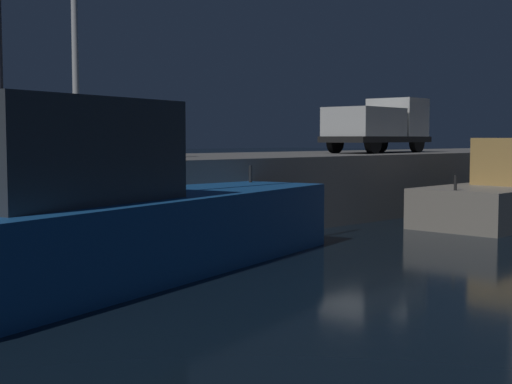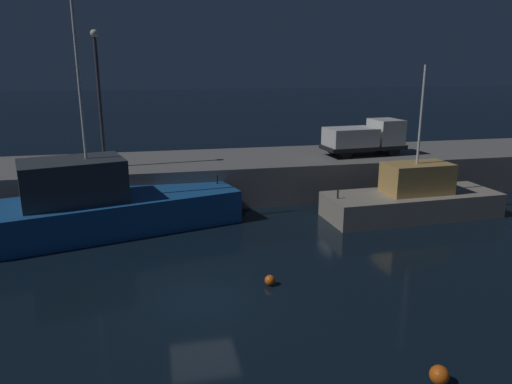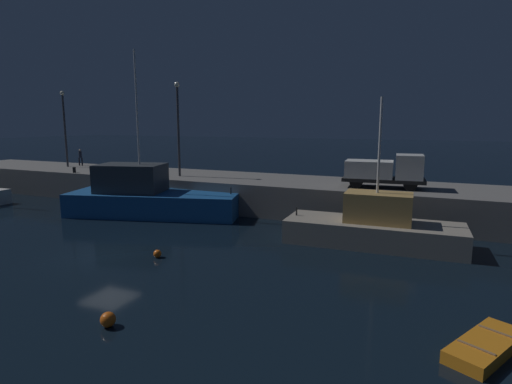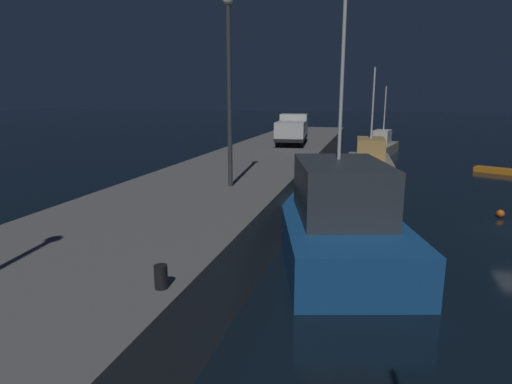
{
  "view_description": "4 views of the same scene",
  "coord_description": "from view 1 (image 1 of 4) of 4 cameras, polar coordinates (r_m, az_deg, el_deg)",
  "views": [
    {
      "loc": [
        -12.56,
        -4.96,
        3.07
      ],
      "look_at": [
        5.36,
        13.87,
        1.12
      ],
      "focal_mm": 50.38,
      "sensor_mm": 36.0,
      "label": 1
    },
    {
      "loc": [
        -1.45,
        -16.0,
        8.4
      ],
      "look_at": [
        4.35,
        10.64,
        1.13
      ],
      "focal_mm": 33.46,
      "sensor_mm": 36.0,
      "label": 2
    },
    {
      "loc": [
        15.92,
        -16.35,
        7.05
      ],
      "look_at": [
        2.37,
        14.51,
        1.34
      ],
      "focal_mm": 29.04,
      "sensor_mm": 36.0,
      "label": 3
    },
    {
      "loc": [
        -22.19,
        7.47,
        6.37
      ],
      "look_at": [
        1.47,
        13.85,
        0.9
      ],
      "focal_mm": 30.54,
      "sensor_mm": 36.0,
      "label": 4
    }
  ],
  "objects": [
    {
      "name": "pier_quay",
      "position": [
        23.45,
        -11.07,
        -0.31
      ],
      "size": [
        65.72,
        7.39,
        2.45
      ],
      "color": "slate",
      "rests_on": "ground"
    },
    {
      "name": "fishing_boat_orange",
      "position": [
        16.32,
        -12.31,
        -1.78
      ],
      "size": [
        13.63,
        7.62,
        12.27
      ],
      "color": "#195193",
      "rests_on": "ground"
    },
    {
      "name": "utility_truck",
      "position": [
        31.45,
        9.73,
        5.32
      ],
      "size": [
        5.76,
        2.69,
        2.38
      ],
      "color": "black",
      "rests_on": "pier_quay"
    }
  ]
}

